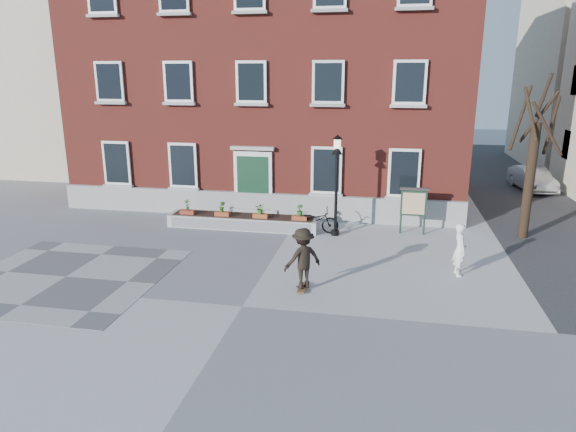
% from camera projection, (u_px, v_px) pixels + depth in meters
% --- Properties ---
extents(ground, '(100.00, 100.00, 0.00)m').
position_uv_depth(ground, '(242.00, 306.00, 13.98)').
color(ground, '#9F9EA1').
rests_on(ground, ground).
extents(checker_patch, '(6.00, 6.00, 0.01)m').
position_uv_depth(checker_patch, '(66.00, 277.00, 16.03)').
color(checker_patch, '#505052').
rests_on(checker_patch, ground).
extents(distant_building, '(10.00, 12.00, 13.00)m').
position_uv_depth(distant_building, '(63.00, 68.00, 34.45)').
color(distant_building, '#C0B49A').
rests_on(distant_building, ground).
extents(bicycle, '(2.06, 0.94, 1.04)m').
position_uv_depth(bicycle, '(314.00, 221.00, 20.28)').
color(bicycle, black).
rests_on(bicycle, ground).
extents(parked_car, '(1.87, 4.01, 1.27)m').
position_uv_depth(parked_car, '(532.00, 179.00, 27.81)').
color(parked_car, silver).
rests_on(parked_car, ground).
extents(bystander, '(0.50, 0.67, 1.68)m').
position_uv_depth(bystander, '(460.00, 250.00, 15.96)').
color(bystander, white).
rests_on(bystander, ground).
extents(brick_building, '(18.40, 10.85, 12.60)m').
position_uv_depth(brick_building, '(277.00, 70.00, 25.88)').
color(brick_building, maroon).
rests_on(brick_building, ground).
extents(planter_assembly, '(6.20, 1.12, 1.15)m').
position_uv_depth(planter_assembly, '(243.00, 221.00, 21.05)').
color(planter_assembly, '#B5B5B1').
rests_on(planter_assembly, ground).
extents(bare_tree, '(1.83, 1.83, 6.16)m').
position_uv_depth(bare_tree, '(531.00, 166.00, 19.17)').
color(bare_tree, black).
rests_on(bare_tree, ground).
extents(lamp_post, '(0.40, 0.40, 3.93)m').
position_uv_depth(lamp_post, '(337.00, 171.00, 19.50)').
color(lamp_post, black).
rests_on(lamp_post, ground).
extents(notice_board, '(1.10, 0.16, 1.87)m').
position_uv_depth(notice_board, '(414.00, 203.00, 19.99)').
color(notice_board, '#172F1F').
rests_on(notice_board, ground).
extents(skateboarder, '(1.33, 1.24, 1.88)m').
position_uv_depth(skateboarder, '(303.00, 258.00, 14.83)').
color(skateboarder, brown).
rests_on(skateboarder, ground).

